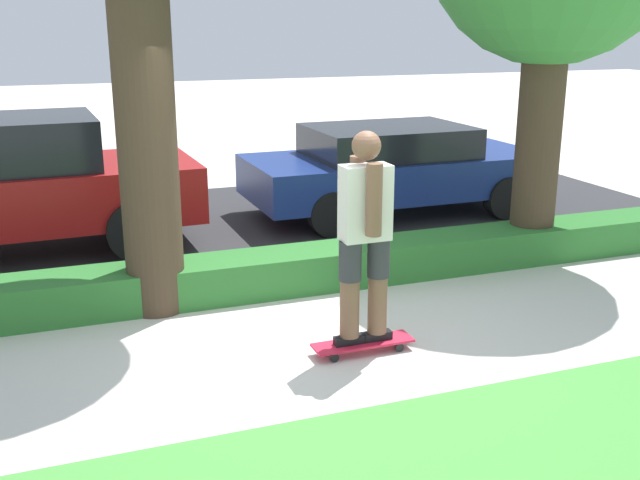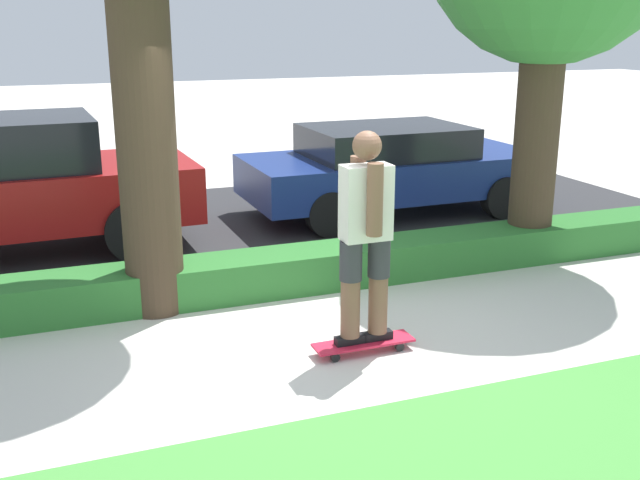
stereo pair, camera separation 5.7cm
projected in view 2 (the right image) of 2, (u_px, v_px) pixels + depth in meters
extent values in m
plane|color=beige|center=(336.00, 351.00, 6.39)|extent=(60.00, 60.00, 0.00)
cube|color=#2D2D30|center=(220.00, 228.00, 10.16)|extent=(13.30, 5.00, 0.01)
cube|color=#2D702D|center=(278.00, 272.00, 7.77)|extent=(13.30, 0.60, 0.41)
cube|color=red|center=(364.00, 342.00, 6.34)|extent=(0.87, 0.24, 0.02)
cylinder|color=black|center=(400.00, 347.00, 6.38)|extent=(0.08, 0.04, 0.08)
cylinder|color=black|center=(390.00, 339.00, 6.54)|extent=(0.08, 0.04, 0.08)
cylinder|color=black|center=(335.00, 357.00, 6.17)|extent=(0.08, 0.04, 0.08)
cylinder|color=black|center=(327.00, 349.00, 6.34)|extent=(0.08, 0.04, 0.08)
cube|color=black|center=(350.00, 340.00, 6.29)|extent=(0.26, 0.09, 0.07)
cylinder|color=brown|center=(350.00, 289.00, 6.16)|extent=(0.16, 0.16, 0.83)
cylinder|color=#2D2D33|center=(351.00, 261.00, 6.09)|extent=(0.19, 0.19, 0.33)
cube|color=black|center=(377.00, 335.00, 6.37)|extent=(0.26, 0.09, 0.07)
cylinder|color=brown|center=(378.00, 286.00, 6.25)|extent=(0.16, 0.16, 0.83)
cylinder|color=#2D2D33|center=(379.00, 257.00, 6.18)|extent=(0.19, 0.19, 0.33)
cube|color=silver|center=(366.00, 203.00, 6.00)|extent=(0.40, 0.22, 0.62)
cylinder|color=brown|center=(375.00, 200.00, 5.83)|extent=(0.13, 0.13, 0.58)
cylinder|color=brown|center=(358.00, 191.00, 6.13)|extent=(0.13, 0.13, 0.58)
sphere|color=brown|center=(367.00, 146.00, 5.87)|extent=(0.24, 0.24, 0.24)
cylinder|color=#423323|center=(146.00, 134.00, 6.83)|extent=(0.55, 0.55, 3.43)
cylinder|color=#423323|center=(536.00, 138.00, 8.57)|extent=(0.51, 0.51, 2.84)
cube|color=maroon|center=(11.00, 196.00, 8.89)|extent=(4.36, 1.98, 0.68)
cylinder|color=black|center=(136.00, 231.00, 8.68)|extent=(0.73, 0.22, 0.73)
cylinder|color=black|center=(119.00, 200.00, 10.19)|extent=(0.73, 0.22, 0.73)
cube|color=navy|center=(393.00, 174.00, 10.83)|extent=(4.29, 1.87, 0.55)
cube|color=black|center=(385.00, 141.00, 10.65)|extent=(2.24, 1.63, 0.42)
cylinder|color=black|center=(502.00, 197.00, 10.61)|extent=(0.61, 0.22, 0.61)
cylinder|color=black|center=(443.00, 175.00, 12.12)|extent=(0.61, 0.22, 0.61)
cylinder|color=black|center=(329.00, 214.00, 9.71)|extent=(0.61, 0.22, 0.61)
cylinder|color=black|center=(288.00, 188.00, 11.21)|extent=(0.61, 0.22, 0.61)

